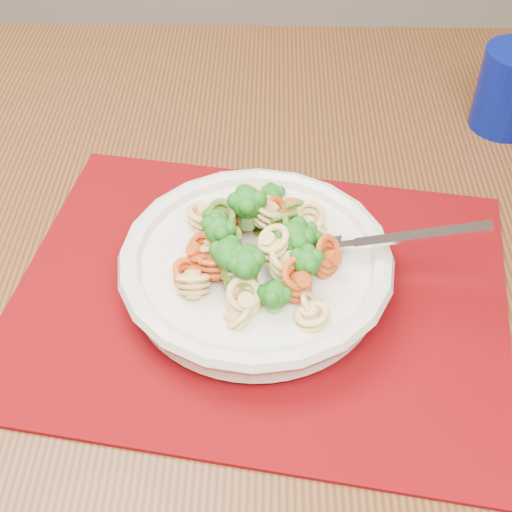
{
  "coord_description": "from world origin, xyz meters",
  "views": [
    {
      "loc": [
        0.05,
        -0.11,
        1.2
      ],
      "look_at": [
        0.05,
        0.31,
        0.77
      ],
      "focal_mm": 50.0,
      "sensor_mm": 36.0,
      "label": 1
    }
  ],
  "objects": [
    {
      "name": "fork",
      "position": [
        0.1,
        0.32,
        0.78
      ],
      "size": [
        0.18,
        0.05,
        0.08
      ],
      "primitive_type": null,
      "rotation": [
        0.0,
        -0.35,
        -0.16
      ],
      "color": "silver",
      "rests_on": "pasta_bowl"
    },
    {
      "name": "pasta_broccoli_heap",
      "position": [
        0.05,
        0.31,
        0.78
      ],
      "size": [
        0.2,
        0.2,
        0.06
      ],
      "primitive_type": null,
      "color": "tan",
      "rests_on": "pasta_bowl"
    },
    {
      "name": "tumbler",
      "position": [
        0.32,
        0.57,
        0.78
      ],
      "size": [
        0.07,
        0.07,
        0.09
      ],
      "primitive_type": "cylinder",
      "color": "#040D58",
      "rests_on": "dining_table"
    },
    {
      "name": "dining_table",
      "position": [
        0.12,
        0.39,
        0.62
      ],
      "size": [
        1.27,
        0.82,
        0.73
      ],
      "rotation": [
        0.0,
        0.0,
        -0.0
      ],
      "color": "#553517",
      "rests_on": "ground"
    },
    {
      "name": "placemat",
      "position": [
        0.05,
        0.31,
        0.73
      ],
      "size": [
        0.47,
        0.39,
        0.0
      ],
      "primitive_type": "cube",
      "rotation": [
        0.0,
        0.0,
        -0.16
      ],
      "color": "#5E0408",
      "rests_on": "dining_table"
    },
    {
      "name": "pasta_bowl",
      "position": [
        0.05,
        0.31,
        0.76
      ],
      "size": [
        0.23,
        0.23,
        0.04
      ],
      "color": "beige",
      "rests_on": "placemat"
    }
  ]
}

